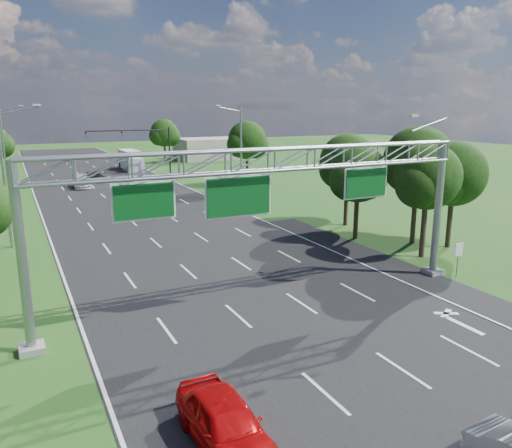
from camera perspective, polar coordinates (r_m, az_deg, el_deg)
ground at (r=41.93m, az=-10.27°, el=-0.71°), size 220.00×220.00×0.00m
road at (r=41.93m, az=-10.27°, el=-0.71°), size 18.00×180.00×0.02m
road_flare at (r=33.01m, az=15.45°, el=-4.82°), size 3.00×30.00×0.02m
sign_gantry at (r=24.26m, az=1.93°, el=5.95°), size 23.50×1.00×9.56m
regulatory_sign at (r=32.08m, az=22.15°, el=-3.04°), size 0.60×0.08×2.10m
traffic_signal at (r=76.62m, az=-12.46°, el=9.38°), size 12.21×0.24×7.00m
streetlight_l_near at (r=39.44m, az=-26.64°, el=5.47°), size 2.97×0.22×10.16m
streetlight_l_far at (r=74.32m, az=-26.80°, el=8.49°), size 2.97×0.22×10.16m
streetlight_r_mid at (r=54.22m, az=-1.91°, el=8.62°), size 2.97×0.22×10.16m
tree_cluster_right at (r=38.68m, az=15.97°, el=5.84°), size 9.91×14.60×8.68m
tree_verge_rd at (r=63.49m, az=-0.98°, el=9.36°), size 5.76×4.80×8.28m
tree_verge_re at (r=90.90m, az=-10.42°, el=10.05°), size 5.76×4.80×7.84m
building_right at (r=98.02m, az=-5.36°, el=8.56°), size 12.00×9.00×4.00m
red_coupe at (r=16.02m, az=-3.49°, el=-21.75°), size 1.99×4.72×1.59m
car_queue_a at (r=66.88m, az=-19.30°, el=4.59°), size 2.37×5.20×1.47m
car_queue_b at (r=71.74m, az=-18.03°, el=5.17°), size 2.66×4.93×1.31m
car_queue_d at (r=60.04m, az=-12.99°, el=4.17°), size 1.80×5.00×1.64m
box_truck at (r=83.63m, az=-14.13°, el=7.06°), size 2.51×8.23×3.10m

